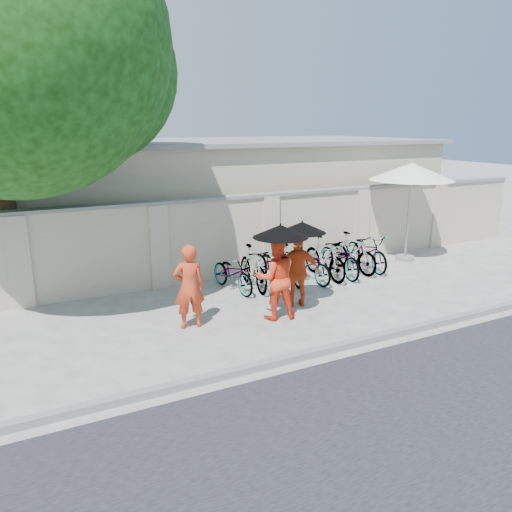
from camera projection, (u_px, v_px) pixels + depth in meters
name	position (u px, v px, depth m)	size (l,w,h in m)	color
ground	(256.00, 324.00, 9.81)	(80.00, 80.00, 0.00)	#B3B0AA
kerb	(303.00, 356.00, 8.34)	(40.00, 0.16, 0.12)	slate
compound_wall	(234.00, 238.00, 12.75)	(20.00, 0.30, 2.00)	#C7B594
building_behind	(213.00, 194.00, 16.31)	(14.00, 6.00, 3.20)	#BCAD8C
shade_tree	(13.00, 54.00, 9.45)	(6.70, 6.20, 8.20)	brown
monk_left	(189.00, 287.00, 9.46)	(0.60, 0.39, 1.64)	red
monk_center	(276.00, 278.00, 9.91)	(0.83, 0.64, 1.70)	#F43E1B
parasol_center	(280.00, 231.00, 9.62)	(1.09, 1.09, 0.97)	black
monk_right	(298.00, 271.00, 10.62)	(0.91, 0.38, 1.55)	#CC4217
parasol_right	(302.00, 227.00, 10.31)	(1.00, 1.00, 0.98)	black
patio_umbrella	(412.00, 173.00, 13.84)	(2.89, 2.89, 2.78)	slate
bike_0	(233.00, 273.00, 11.69)	(0.57, 1.65, 0.87)	#A4A4A8
bike_1	(253.00, 268.00, 11.83)	(0.48, 1.70, 1.02)	#A4A4A8
bike_2	(272.00, 266.00, 12.03)	(0.64, 1.84, 0.97)	#A4A4A8
bike_3	(290.00, 264.00, 12.24)	(0.45, 1.58, 0.95)	#A4A4A8
bike_4	(309.00, 264.00, 12.40)	(0.59, 1.69, 0.89)	#A4A4A8
bike_5	(325.00, 258.00, 12.62)	(0.50, 1.78, 1.07)	#A4A4A8
bike_6	(340.00, 257.00, 12.88)	(0.64, 1.84, 0.96)	#A4A4A8
bike_7	(353.00, 253.00, 13.17)	(0.49, 1.73, 1.04)	#A4A4A8
bike_8	(367.00, 251.00, 13.44)	(0.65, 1.86, 0.98)	#A4A4A8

